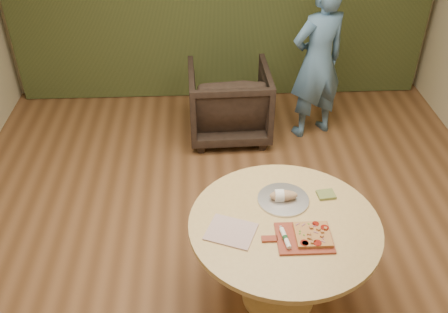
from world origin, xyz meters
TOP-DOWN VIEW (x-y plane):
  - room_shell at (0.00, 0.00)m, footprint 5.04×6.04m
  - pedestal_table at (0.28, -0.28)m, footprint 1.27×1.27m
  - pizza_paddle at (0.37, -0.44)m, footprint 0.45×0.28m
  - flatbread_pizza at (0.43, -0.43)m, footprint 0.22×0.22m
  - cutlery_roll at (0.25, -0.45)m, footprint 0.05×0.20m
  - newspaper at (-0.08, -0.35)m, footprint 0.37×0.34m
  - serving_tray at (0.30, -0.06)m, footprint 0.36×0.36m
  - bread_roll at (0.29, -0.06)m, footprint 0.19×0.09m
  - green_packet at (0.61, -0.03)m, footprint 0.13×0.11m
  - armchair at (0.04, 1.96)m, footprint 0.86×0.81m
  - person_standing at (0.94, 1.96)m, footprint 0.72×0.61m

SIDE VIEW (x-z plane):
  - armchair at x=0.04m, z-range 0.00..0.86m
  - pedestal_table at x=0.28m, z-range 0.23..0.98m
  - newspaper at x=-0.08m, z-range 0.75..0.76m
  - serving_tray at x=0.30m, z-range 0.75..0.77m
  - pizza_paddle at x=0.37m, z-range 0.75..0.77m
  - green_packet at x=0.61m, z-range 0.75..0.77m
  - flatbread_pizza at x=0.43m, z-range 0.76..0.80m
  - cutlery_roll at x=0.25m, z-range 0.76..0.80m
  - bread_roll at x=0.29m, z-range 0.75..0.84m
  - person_standing at x=0.94m, z-range 0.00..1.68m
  - room_shell at x=0.00m, z-range -0.02..2.82m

